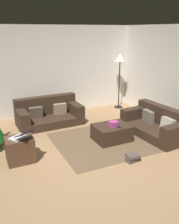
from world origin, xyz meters
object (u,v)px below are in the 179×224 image
couch_left (48,114)px  book_stack (133,158)px  tv_remote (119,127)px  laptop (21,136)px  corner_lamp (120,62)px  gift_box (113,124)px  side_table (20,150)px  ottoman (112,133)px  couch_right (157,124)px

couch_left → book_stack: size_ratio=5.58×
couch_left → tv_remote: bearing=119.5°
laptop → corner_lamp: corner_lamp is taller
gift_box → laptop: 2.09m
corner_lamp → side_table: bearing=-148.9°
couch_left → side_table: 2.06m
laptop → corner_lamp: (3.58, 2.24, 0.95)m
side_table → laptop: (0.03, -0.05, 0.30)m
ottoman → book_stack: bearing=-96.9°
couch_left → ottoman: size_ratio=2.15×
gift_box → corner_lamp: 2.85m
side_table → book_stack: bearing=-25.8°
gift_box → book_stack: 1.04m
book_stack → corner_lamp: bearing=62.6°
side_table → corner_lamp: size_ratio=0.29×
ottoman → corner_lamp: size_ratio=0.46×
gift_box → corner_lamp: corner_lamp is taller
couch_left → laptop: bearing=58.0°
couch_right → gift_box: bearing=78.9°
gift_box → side_table: size_ratio=0.37×
couch_left → laptop: size_ratio=3.33×
gift_box → side_table: (-2.12, -0.01, -0.18)m
couch_right → side_table: couch_right is taller
tv_remote → corner_lamp: corner_lamp is taller
couch_left → ottoman: bearing=119.6°
tv_remote → book_stack: bearing=-98.9°
couch_right → tv_remote: size_ratio=10.62×
book_stack → corner_lamp: size_ratio=0.18×
couch_left → couch_right: couch_left is taller
side_table → couch_left: bearing=58.0°
ottoman → side_table: (-2.11, -0.07, 0.07)m
tv_remote → couch_right: bearing=2.5°
ottoman → laptop: bearing=-176.5°
couch_right → book_stack: (-1.29, -0.84, -0.19)m
corner_lamp → laptop: bearing=-148.0°
side_table → laptop: 0.31m
couch_right → side_table: size_ratio=3.27×
couch_left → laptop: (-1.06, -1.80, 0.28)m
laptop → gift_box: bearing=1.8°
couch_left → corner_lamp: (2.52, 0.43, 1.23)m
book_stack → couch_right: bearing=33.0°
gift_box → book_stack: (-0.13, -0.97, -0.35)m
tv_remote → side_table: side_table is taller
book_stack → laptop: bearing=155.1°
gift_box → side_table: bearing=-179.7°
tv_remote → book_stack: (-0.21, -0.88, -0.30)m
ottoman → book_stack: 1.04m
ottoman → couch_right: bearing=-9.5°
gift_box → couch_left: bearing=120.5°
ottoman → gift_box: size_ratio=4.21×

